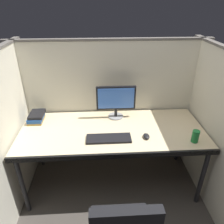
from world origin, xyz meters
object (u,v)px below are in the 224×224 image
(monitor_center, at_px, (116,100))
(computer_mouse, at_px, (146,136))
(book_stack, at_px, (36,117))
(soda_can, at_px, (195,136))
(desk, at_px, (112,134))
(keyboard_main, at_px, (109,138))

(monitor_center, xyz_separation_m, computer_mouse, (0.27, -0.42, -0.20))
(monitor_center, xyz_separation_m, book_stack, (-0.88, -0.03, -0.17))
(monitor_center, relative_size, soda_can, 3.52)
(book_stack, bearing_deg, desk, -16.34)
(keyboard_main, bearing_deg, book_stack, 152.87)
(monitor_center, height_order, soda_can, monitor_center)
(keyboard_main, bearing_deg, monitor_center, 76.89)
(keyboard_main, height_order, soda_can, soda_can)
(computer_mouse, height_order, book_stack, book_stack)
(computer_mouse, bearing_deg, keyboard_main, -178.79)
(desk, distance_m, computer_mouse, 0.36)
(computer_mouse, bearing_deg, book_stack, 161.14)
(desk, height_order, soda_can, soda_can)
(keyboard_main, relative_size, soda_can, 3.52)
(desk, height_order, monitor_center, monitor_center)
(desk, height_order, book_stack, book_stack)
(monitor_center, bearing_deg, soda_can, -35.78)
(monitor_center, distance_m, book_stack, 0.90)
(soda_can, bearing_deg, desk, 162.48)
(desk, bearing_deg, book_stack, 163.66)
(monitor_center, bearing_deg, desk, -101.65)
(computer_mouse, bearing_deg, soda_can, -11.67)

